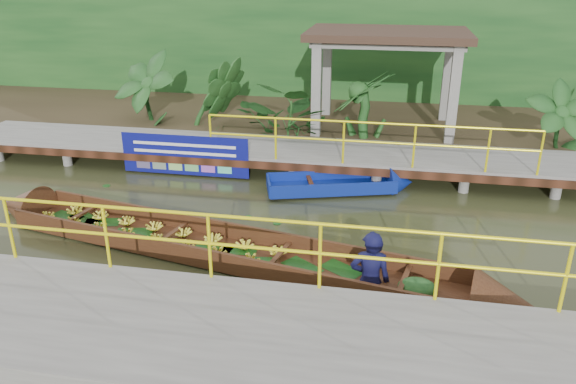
# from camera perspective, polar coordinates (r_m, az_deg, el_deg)

# --- Properties ---
(ground) EXTENTS (80.00, 80.00, 0.00)m
(ground) POSITION_cam_1_polar(r_m,az_deg,el_deg) (11.50, -6.76, -3.25)
(ground) COLOR #2E341A
(ground) RESTS_ON ground
(land_strip) EXTENTS (30.00, 8.00, 0.45)m
(land_strip) POSITION_cam_1_polar(r_m,az_deg,el_deg) (18.28, 0.10, 7.42)
(land_strip) COLOR #322819
(land_strip) RESTS_ON ground
(far_dock) EXTENTS (16.00, 2.06, 1.66)m
(far_dock) POSITION_cam_1_polar(r_m,az_deg,el_deg) (14.39, -2.80, 4.27)
(far_dock) COLOR slate
(far_dock) RESTS_ON ground
(near_dock) EXTENTS (18.00, 2.40, 1.73)m
(near_dock) POSITION_cam_1_polar(r_m,az_deg,el_deg) (7.66, -8.91, -15.24)
(near_dock) COLOR slate
(near_dock) RESTS_ON ground
(pavilion) EXTENTS (4.40, 3.00, 3.00)m
(pavilion) POSITION_cam_1_polar(r_m,az_deg,el_deg) (16.31, 10.06, 14.55)
(pavilion) COLOR slate
(pavilion) RESTS_ON ground
(foliage_backdrop) EXTENTS (30.00, 0.80, 4.00)m
(foliage_backdrop) POSITION_cam_1_polar(r_m,az_deg,el_deg) (20.34, 1.43, 14.05)
(foliage_backdrop) COLOR #133E17
(foliage_backdrop) RESTS_ON ground
(vendor_boat) EXTENTS (10.74, 3.26, 2.29)m
(vendor_boat) POSITION_cam_1_polar(r_m,az_deg,el_deg) (10.05, -5.19, -5.57)
(vendor_boat) COLOR #351B0E
(vendor_boat) RESTS_ON ground
(moored_blue_boat) EXTENTS (3.50, 1.81, 0.81)m
(moored_blue_boat) POSITION_cam_1_polar(r_m,az_deg,el_deg) (13.17, 7.88, 0.78)
(moored_blue_boat) COLOR navy
(moored_blue_boat) RESTS_ON ground
(blue_banner) EXTENTS (3.22, 0.04, 1.01)m
(blue_banner) POSITION_cam_1_polar(r_m,az_deg,el_deg) (13.99, -10.44, 3.72)
(blue_banner) COLOR navy
(blue_banner) RESTS_ON ground
(tropical_plants) EXTENTS (14.40, 1.40, 1.74)m
(tropical_plants) POSITION_cam_1_polar(r_m,az_deg,el_deg) (15.62, 6.83, 8.82)
(tropical_plants) COLOR #133E17
(tropical_plants) RESTS_ON ground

